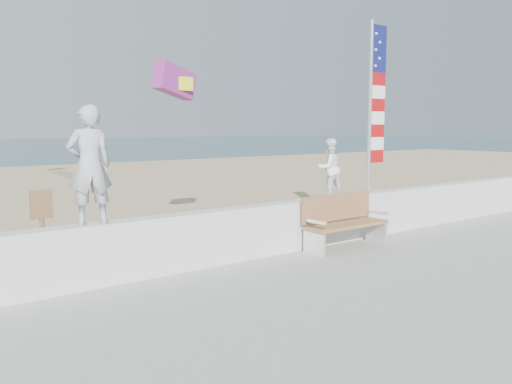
% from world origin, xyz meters
% --- Properties ---
extents(ground, '(220.00, 220.00, 0.00)m').
position_xyz_m(ground, '(0.00, 0.00, 0.00)').
color(ground, '#2A4755').
rests_on(ground, ground).
extents(sand, '(90.00, 40.00, 0.08)m').
position_xyz_m(sand, '(0.00, 9.00, 0.04)').
color(sand, tan).
rests_on(sand, ground).
extents(seawall, '(30.00, 0.35, 0.90)m').
position_xyz_m(seawall, '(0.00, 2.00, 0.63)').
color(seawall, silver).
rests_on(seawall, boardwalk).
extents(adult, '(0.67, 0.49, 1.67)m').
position_xyz_m(adult, '(-2.60, 2.00, 1.92)').
color(adult, '#A4A5AA').
rests_on(adult, seawall).
extents(child, '(0.62, 0.52, 1.15)m').
position_xyz_m(child, '(2.16, 2.00, 1.65)').
color(child, white).
rests_on(child, seawall).
extents(bench, '(1.80, 0.57, 1.00)m').
position_xyz_m(bench, '(2.10, 1.55, 0.69)').
color(bench, olive).
rests_on(bench, boardwalk).
extents(flag, '(0.50, 0.08, 3.50)m').
position_xyz_m(flag, '(3.44, 2.00, 2.99)').
color(flag, silver).
rests_on(flag, seawall).
extents(parafoil_kite, '(1.10, 0.61, 0.73)m').
position_xyz_m(parafoil_kite, '(0.14, 4.34, 3.35)').
color(parafoil_kite, red).
rests_on(parafoil_kite, ground).
extents(sign, '(0.32, 0.07, 1.46)m').
position_xyz_m(sign, '(-3.08, 2.68, 0.94)').
color(sign, brown).
rests_on(sign, sand).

